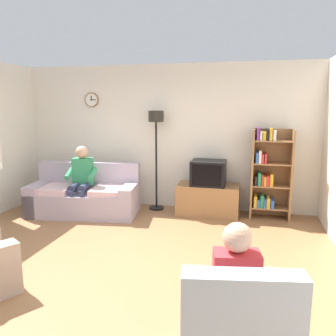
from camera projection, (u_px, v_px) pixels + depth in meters
ground_plane at (115, 264)px, 4.28m from camera, size 12.00×12.00×0.00m
back_wall_assembly at (166, 137)px, 6.58m from camera, size 6.20×0.17×2.70m
couch at (85, 197)px, 6.22m from camera, size 2.00×1.13×0.90m
tv_stand at (208, 199)px, 6.17m from camera, size 1.10×0.56×0.55m
tv at (208, 173)px, 6.06m from camera, size 0.60×0.49×0.44m
bookshelf at (268, 173)px, 5.91m from camera, size 0.68×0.36×1.58m
floor_lamp at (156, 133)px, 6.29m from camera, size 0.28×0.28×1.85m
armchair_near_bookshelf at (234, 327)px, 2.60m from camera, size 0.94×1.01×0.90m
person_on_couch at (81, 177)px, 6.05m from camera, size 0.55×0.57×1.24m
person_in_right_armchair at (234, 283)px, 2.63m from camera, size 0.56×0.58×1.12m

